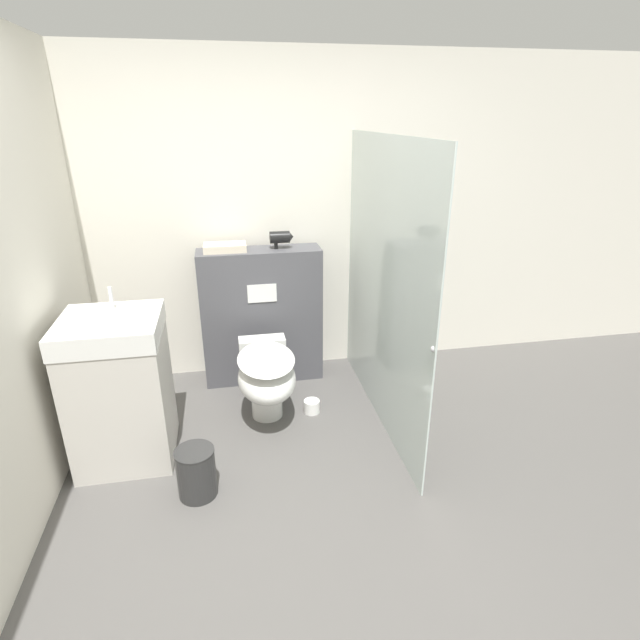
# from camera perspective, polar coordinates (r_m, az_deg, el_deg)

# --- Properties ---
(ground_plane) EXTENTS (12.00, 12.00, 0.00)m
(ground_plane) POSITION_cam_1_polar(r_m,az_deg,el_deg) (2.91, 0.02, -21.94)
(ground_plane) COLOR #565451
(wall_back) EXTENTS (8.00, 0.06, 2.50)m
(wall_back) POSITION_cam_1_polar(r_m,az_deg,el_deg) (4.03, -5.17, 11.11)
(wall_back) COLOR silver
(wall_back) RESTS_ON ground_plane
(partition_panel) EXTENTS (0.94, 0.28, 1.09)m
(partition_panel) POSITION_cam_1_polar(r_m,az_deg,el_deg) (4.02, -6.65, 0.47)
(partition_panel) COLOR #4C4C51
(partition_panel) RESTS_ON ground_plane
(shower_glass) EXTENTS (0.04, 1.79, 1.93)m
(shower_glass) POSITION_cam_1_polar(r_m,az_deg,el_deg) (3.35, 7.21, 3.61)
(shower_glass) COLOR silver
(shower_glass) RESTS_ON ground_plane
(toilet) EXTENTS (0.40, 0.70, 0.52)m
(toilet) POSITION_cam_1_polar(r_m,az_deg,el_deg) (3.51, -6.16, -6.50)
(toilet) COLOR white
(toilet) RESTS_ON ground_plane
(sink_vanity) EXTENTS (0.57, 0.57, 1.09)m
(sink_vanity) POSITION_cam_1_polar(r_m,az_deg,el_deg) (3.33, -21.85, -7.35)
(sink_vanity) COLOR beige
(sink_vanity) RESTS_ON ground_plane
(hair_drier) EXTENTS (0.18, 0.09, 0.13)m
(hair_drier) POSITION_cam_1_polar(r_m,az_deg,el_deg) (3.84, -4.49, 9.40)
(hair_drier) COLOR black
(hair_drier) RESTS_ON partition_panel
(folded_towel) EXTENTS (0.32, 0.18, 0.06)m
(folded_towel) POSITION_cam_1_polar(r_m,az_deg,el_deg) (3.84, -10.83, 8.15)
(folded_towel) COLOR beige
(folded_towel) RESTS_ON partition_panel
(spare_toilet_roll) EXTENTS (0.12, 0.12, 0.09)m
(spare_toilet_roll) POSITION_cam_1_polar(r_m,az_deg,el_deg) (3.73, -0.94, -9.83)
(spare_toilet_roll) COLOR white
(spare_toilet_roll) RESTS_ON ground_plane
(waste_bin) EXTENTS (0.23, 0.23, 0.30)m
(waste_bin) POSITION_cam_1_polar(r_m,az_deg,el_deg) (3.05, -13.95, -16.56)
(waste_bin) COLOR #2D2D2D
(waste_bin) RESTS_ON ground_plane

